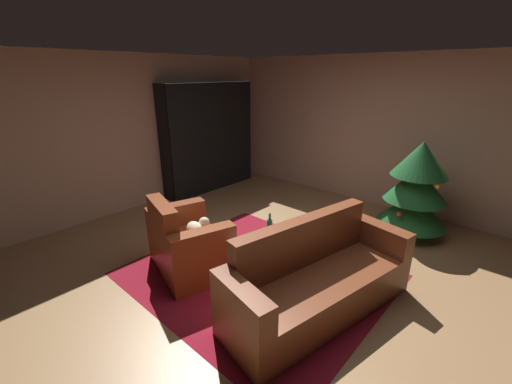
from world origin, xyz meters
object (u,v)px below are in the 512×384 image
(armchair_red, at_px, (187,245))
(decorated_tree, at_px, (416,188))
(coffee_table, at_px, (266,248))
(bottle_on_table, at_px, (270,228))
(book_stack_on_table, at_px, (268,239))
(bookshelf_unit, at_px, (214,138))
(couch_red, at_px, (317,282))

(armchair_red, height_order, decorated_tree, decorated_tree)
(coffee_table, relative_size, bottle_on_table, 2.00)
(armchair_red, height_order, coffee_table, armchair_red)
(coffee_table, height_order, bottle_on_table, bottle_on_table)
(coffee_table, distance_m, bottle_on_table, 0.24)
(armchair_red, bearing_deg, book_stack_on_table, 30.39)
(bottle_on_table, height_order, decorated_tree, decorated_tree)
(book_stack_on_table, bearing_deg, bottle_on_table, 123.76)
(book_stack_on_table, bearing_deg, bookshelf_unit, 148.60)
(couch_red, distance_m, decorated_tree, 2.37)
(armchair_red, xyz_separation_m, couch_red, (1.53, 0.42, -0.02))
(armchair_red, bearing_deg, couch_red, 15.40)
(armchair_red, relative_size, coffee_table, 1.97)
(armchair_red, relative_size, decorated_tree, 0.87)
(book_stack_on_table, bearing_deg, couch_red, -5.70)
(couch_red, bearing_deg, coffee_table, 174.38)
(couch_red, height_order, coffee_table, couch_red)
(armchair_red, xyz_separation_m, book_stack_on_table, (0.84, 0.49, 0.19))
(bookshelf_unit, height_order, coffee_table, bookshelf_unit)
(decorated_tree, bearing_deg, book_stack_on_table, -110.17)
(book_stack_on_table, xyz_separation_m, bottle_on_table, (-0.10, 0.15, 0.04))
(couch_red, height_order, book_stack_on_table, couch_red)
(couch_red, xyz_separation_m, decorated_tree, (0.14, 2.33, 0.40))
(bottle_on_table, bearing_deg, book_stack_on_table, -56.24)
(bookshelf_unit, bearing_deg, book_stack_on_table, -31.40)
(bottle_on_table, relative_size, decorated_tree, 0.22)
(couch_red, relative_size, decorated_tree, 1.55)
(couch_red, distance_m, book_stack_on_table, 0.73)
(bottle_on_table, bearing_deg, couch_red, -15.31)
(book_stack_on_table, height_order, decorated_tree, decorated_tree)
(couch_red, bearing_deg, bookshelf_unit, 152.91)
(armchair_red, distance_m, decorated_tree, 3.24)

